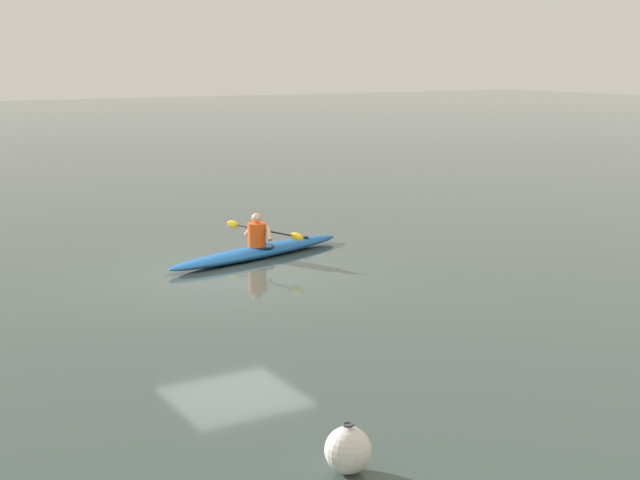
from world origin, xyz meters
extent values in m
plane|color=#384742|center=(0.00, 0.00, 0.00)|extent=(160.00, 160.00, 0.00)
ellipsoid|color=#1959A5|center=(-1.21, -1.26, 0.12)|extent=(4.71, 1.88, 0.24)
torus|color=black|center=(-1.28, -1.28, 0.22)|extent=(0.72, 0.72, 0.04)
cylinder|color=black|center=(-2.57, -1.63, 0.23)|extent=(0.18, 0.18, 0.02)
cylinder|color=#E04C14|center=(-1.18, -1.25, 0.50)|extent=(0.39, 0.39, 0.51)
sphere|color=tan|center=(-1.18, -1.25, 0.86)|extent=(0.21, 0.21, 0.21)
cylinder|color=black|center=(-1.37, -1.30, 0.57)|extent=(0.57, 1.96, 0.03)
ellipsoid|color=gold|center=(-1.10, -2.28, 0.57)|extent=(0.15, 0.40, 0.17)
ellipsoid|color=gold|center=(-1.64, -0.33, 0.57)|extent=(0.15, 0.40, 0.17)
cylinder|color=tan|center=(-1.18, -1.56, 0.56)|extent=(0.25, 0.26, 0.34)
cylinder|color=tan|center=(-1.33, -0.99, 0.56)|extent=(0.18, 0.31, 0.34)
sphere|color=silver|center=(2.55, 8.26, 0.25)|extent=(0.49, 0.49, 0.49)
torus|color=#333338|center=(2.55, 8.26, 0.52)|extent=(0.12, 0.12, 0.02)
camera|label=1|loc=(7.10, 15.40, 4.17)|focal=49.81mm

